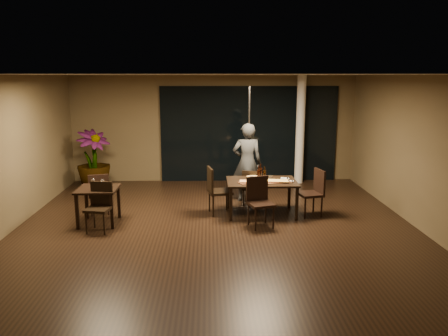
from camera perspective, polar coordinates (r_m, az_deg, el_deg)
ground at (r=8.86m, az=-1.01°, el=-7.69°), size 8.00×8.00×0.00m
wall_back at (r=12.48m, az=-1.35°, el=5.16°), size 8.00×0.10×3.00m
wall_front at (r=4.54m, az=-0.21°, el=-7.06°), size 8.00×0.10×3.00m
wall_left at (r=9.34m, az=-26.76°, el=1.55°), size 0.10×8.00×3.00m
wall_right at (r=9.45m, az=24.34°, el=1.88°), size 0.10×8.00×3.00m
ceiling at (r=8.34m, az=-1.09°, el=12.24°), size 8.00×8.00×0.04m
window_panel at (r=12.46m, az=3.27°, el=4.44°), size 5.00×0.06×2.70m
column at (r=12.35m, az=9.92°, el=4.91°), size 0.24×0.24×3.00m
main_table at (r=9.50m, az=4.94°, el=-2.12°), size 1.50×1.00×0.75m
side_table at (r=9.24m, az=-16.13°, el=-3.29°), size 0.80×0.80×0.75m
chair_main_far at (r=10.15m, az=3.58°, el=-2.33°), size 0.48×0.48×0.85m
chair_main_near at (r=8.81m, az=4.64°, el=-4.05°), size 0.57×0.57×1.00m
chair_main_left at (r=9.50m, az=-1.06°, el=-2.65°), size 0.57×0.57×1.04m
chair_main_right at (r=9.61m, az=11.66°, el=-2.83°), size 0.56×0.56×1.01m
chair_side_far at (r=9.84m, az=-16.00°, el=-3.01°), size 0.52×0.52×0.92m
chair_side_near at (r=8.87m, az=-15.90°, el=-4.52°), size 0.51×0.51×0.95m
diner at (r=10.45m, az=3.02°, el=0.73°), size 0.64×0.43×1.89m
potted_plant at (r=12.03m, az=-16.68°, el=1.00°), size 1.23×1.23×1.59m
pizza_board_left at (r=9.30m, az=3.52°, el=-1.89°), size 0.58×0.43×0.01m
pizza_board_right at (r=9.40m, az=6.89°, el=-1.80°), size 0.65×0.43×0.01m
oblong_pizza_left at (r=9.29m, az=3.52°, el=-1.79°), size 0.47×0.25×0.02m
oblong_pizza_right at (r=9.40m, az=6.89°, el=-1.70°), size 0.50×0.28×0.02m
round_pizza at (r=9.78m, az=3.90°, el=-1.20°), size 0.31×0.31×0.01m
bottle_a at (r=9.51m, az=4.56°, el=-0.65°), size 0.07×0.07×0.32m
bottle_b at (r=9.48m, az=5.30°, el=-0.72°), size 0.07×0.07×0.31m
bottle_c at (r=9.58m, az=4.78°, el=-0.47°), size 0.08×0.08×0.35m
tumbler_left at (r=9.52m, az=3.63°, el=-1.34°), size 0.07×0.07×0.08m
tumbler_right at (r=9.59m, az=6.08°, el=-1.24°), size 0.08×0.08×0.10m
napkin_near at (r=9.49m, az=8.54°, el=-1.71°), size 0.19×0.12×0.01m
napkin_far at (r=9.73m, az=7.96°, el=-1.36°), size 0.20×0.14×0.01m
wine_glass_a at (r=9.32m, az=-16.72°, el=-1.88°), size 0.07×0.07×0.16m
wine_glass_b at (r=9.08m, az=-15.58°, el=-2.06°), size 0.09×0.09×0.20m
side_napkin at (r=9.06m, az=-16.33°, el=-2.73°), size 0.18×0.11×0.01m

